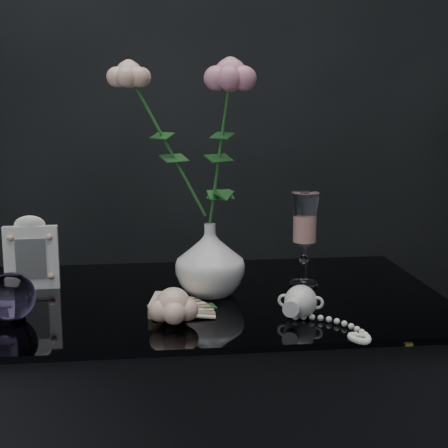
{
  "coord_description": "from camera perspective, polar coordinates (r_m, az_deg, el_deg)",
  "views": [
    {
      "loc": [
        -0.08,
        -1.28,
        1.17
      ],
      "look_at": [
        0.08,
        -0.01,
        0.92
      ],
      "focal_mm": 55.0,
      "sensor_mm": 36.0,
      "label": 1
    }
  ],
  "objects": [
    {
      "name": "vase",
      "position": [
        1.38,
        -1.17,
        -2.99
      ],
      "size": [
        0.18,
        0.18,
        0.15
      ],
      "primitive_type": "imported",
      "rotation": [
        0.0,
        0.0,
        0.31
      ],
      "color": "white",
      "rests_on": "table"
    },
    {
      "name": "pearl_jar",
      "position": [
        1.27,
        6.39,
        -6.3
      ],
      "size": [
        0.27,
        0.28,
        0.06
      ],
      "primitive_type": null,
      "rotation": [
        0.0,
        0.0,
        -0.35
      ],
      "color": "silver",
      "rests_on": "table"
    },
    {
      "name": "loose_rose",
      "position": [
        1.23,
        -4.23,
        -6.79
      ],
      "size": [
        0.2,
        0.23,
        0.07
      ],
      "primitive_type": null,
      "rotation": [
        0.0,
        0.0,
        -0.31
      ],
      "color": "#FDBBA3",
      "rests_on": "table"
    },
    {
      "name": "roses",
      "position": [
        1.35,
        -2.72,
        7.72
      ],
      "size": [
        0.27,
        0.11,
        0.38
      ],
      "color": "#FFBEA5",
      "rests_on": "vase"
    },
    {
      "name": "picture_frame",
      "position": [
        1.48,
        -15.73,
        -2.28
      ],
      "size": [
        0.12,
        0.09,
        0.16
      ],
      "primitive_type": null,
      "rotation": [
        0.0,
        0.0,
        0.02
      ],
      "color": "white",
      "rests_on": "table"
    },
    {
      "name": "paper_fan",
      "position": [
        1.27,
        -6.04,
        -7.26
      ],
      "size": [
        0.28,
        0.24,
        0.02
      ],
      "primitive_type": null,
      "rotation": [
        0.0,
        0.0,
        0.3
      ],
      "color": "beige",
      "rests_on": "table"
    },
    {
      "name": "wine_glass",
      "position": [
        1.46,
        6.7,
        -1.27
      ],
      "size": [
        0.07,
        0.07,
        0.2
      ],
      "primitive_type": null,
      "rotation": [
        0.0,
        0.0,
        -0.15
      ],
      "color": "white",
      "rests_on": "table"
    },
    {
      "name": "paperweight",
      "position": [
        1.3,
        -17.28,
        -5.77
      ],
      "size": [
        0.1,
        0.1,
        0.09
      ],
      "primitive_type": null,
      "rotation": [
        0.0,
        0.0,
        0.16
      ],
      "color": "#8770B6",
      "rests_on": "table"
    }
  ]
}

